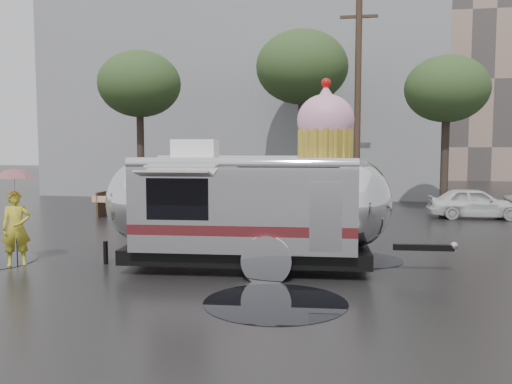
# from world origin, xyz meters

# --- Properties ---
(ground) EXTENTS (120.00, 120.00, 0.00)m
(ground) POSITION_xyz_m (0.00, 0.00, 0.00)
(ground) COLOR black
(ground) RESTS_ON ground
(puddles) EXTENTS (11.44, 6.24, 0.01)m
(puddles) POSITION_xyz_m (-1.63, 1.21, 0.01)
(puddles) COLOR black
(puddles) RESTS_ON ground
(grey_building) EXTENTS (22.00, 12.00, 13.00)m
(grey_building) POSITION_xyz_m (-4.00, 24.00, 6.50)
(grey_building) COLOR slate
(grey_building) RESTS_ON ground
(utility_pole) EXTENTS (1.60, 0.28, 9.00)m
(utility_pole) POSITION_xyz_m (2.50, 14.00, 4.62)
(utility_pole) COLOR #473323
(utility_pole) RESTS_ON ground
(tree_left) EXTENTS (3.64, 3.64, 6.95)m
(tree_left) POSITION_xyz_m (-7.00, 13.00, 5.48)
(tree_left) COLOR #382D26
(tree_left) RESTS_ON ground
(tree_mid) EXTENTS (4.20, 4.20, 8.03)m
(tree_mid) POSITION_xyz_m (0.00, 15.00, 6.34)
(tree_mid) COLOR #382D26
(tree_mid) RESTS_ON ground
(tree_right) EXTENTS (3.36, 3.36, 6.42)m
(tree_right) POSITION_xyz_m (6.00, 13.00, 5.06)
(tree_right) COLOR #382D26
(tree_right) RESTS_ON ground
(barricade_row) EXTENTS (4.30, 0.80, 1.00)m
(barricade_row) POSITION_xyz_m (-5.55, 9.96, 0.52)
(barricade_row) COLOR #473323
(barricade_row) RESTS_ON ground
(airstream_trailer) EXTENTS (8.21, 3.39, 4.42)m
(airstream_trailer) POSITION_xyz_m (-0.09, 2.20, 1.55)
(airstream_trailer) COLOR silver
(airstream_trailer) RESTS_ON ground
(person_left) EXTENTS (0.77, 0.70, 1.77)m
(person_left) POSITION_xyz_m (-5.63, 1.55, 0.89)
(person_left) COLOR gold
(person_left) RESTS_ON ground
(umbrella_pink) EXTENTS (1.13, 1.13, 2.32)m
(umbrella_pink) POSITION_xyz_m (-5.63, 1.55, 1.94)
(umbrella_pink) COLOR pink
(umbrella_pink) RESTS_ON ground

